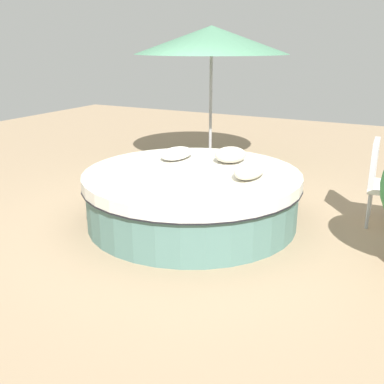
% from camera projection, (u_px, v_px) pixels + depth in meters
% --- Properties ---
extents(ground_plane, '(16.00, 16.00, 0.00)m').
position_uv_depth(ground_plane, '(192.00, 221.00, 5.36)').
color(ground_plane, '#9E8466').
extents(round_bed, '(2.52, 2.52, 0.62)m').
position_uv_depth(round_bed, '(192.00, 196.00, 5.26)').
color(round_bed, '#4C726B').
rests_on(round_bed, ground_plane).
extents(throw_pillow_0, '(0.55, 0.30, 0.19)m').
position_uv_depth(throw_pillow_0, '(250.00, 170.00, 4.90)').
color(throw_pillow_0, beige).
rests_on(throw_pillow_0, round_bed).
extents(throw_pillow_1, '(0.45, 0.38, 0.19)m').
position_uv_depth(throw_pillow_1, '(230.00, 155.00, 5.57)').
color(throw_pillow_1, beige).
rests_on(throw_pillow_1, round_bed).
extents(throw_pillow_2, '(0.55, 0.33, 0.14)m').
position_uv_depth(throw_pillow_2, '(176.00, 153.00, 5.73)').
color(throw_pillow_2, white).
rests_on(throw_pillow_2, round_bed).
extents(patio_chair, '(0.55, 0.53, 0.98)m').
position_uv_depth(patio_chair, '(383.00, 178.00, 5.14)').
color(patio_chair, '#B7B7BC').
rests_on(patio_chair, ground_plane).
extents(patio_umbrella, '(2.52, 2.52, 2.30)m').
position_uv_depth(patio_umbrella, '(211.00, 41.00, 7.24)').
color(patio_umbrella, '#262628').
rests_on(patio_umbrella, ground_plane).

